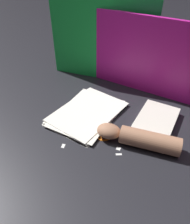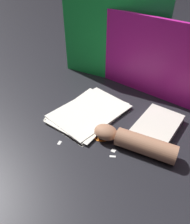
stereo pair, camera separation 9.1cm
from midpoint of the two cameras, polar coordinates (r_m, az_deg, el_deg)
The scene contains 11 objects.
ground_plane at distance 0.91m, azimuth 1.11°, elevation -5.11°, with size 6.00×6.00×0.00m, color black.
backdrop_panel_left at distance 1.17m, azimuth 6.64°, elevation 19.56°, with size 0.55×0.13×0.50m.
backdrop_panel_center at distance 1.07m, azimuth 22.01°, elevation 11.24°, with size 0.90×0.03×0.37m.
paper_stack at distance 0.99m, azimuth 1.00°, elevation -0.23°, with size 0.27×0.36×0.02m.
book_closed at distance 0.94m, azimuth 18.15°, elevation -4.23°, with size 0.17×0.28×0.03m.
scissors at distance 0.90m, azimuth 4.59°, elevation -5.48°, with size 0.13×0.14×0.01m.
hand_forearm at distance 0.84m, azimuth 13.54°, elevation -7.76°, with size 0.33×0.14×0.07m.
paper_scrap_near at distance 0.87m, azimuth -6.28°, elevation -8.12°, with size 0.02×0.02×0.00m.
paper_scrap_mid at distance 0.82m, azimuth 7.87°, elevation -11.55°, with size 0.02×0.02×0.00m.
paper_scrap_far at distance 0.84m, azimuth 7.97°, elevation -10.11°, with size 0.02×0.02×0.00m.
paper_scrap_side at distance 0.90m, azimuth -3.43°, elevation -5.71°, with size 0.02×0.03×0.00m.
Camera 2 is at (0.44, -0.50, 0.63)m, focal length 35.00 mm.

